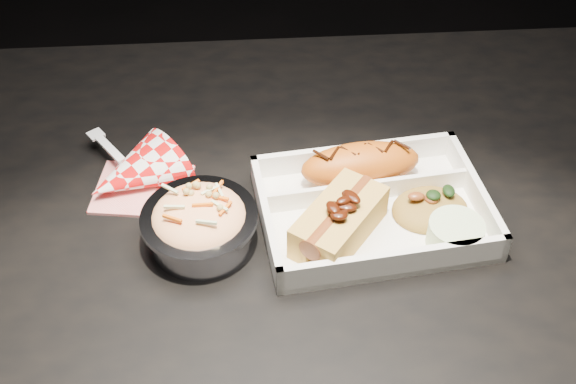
# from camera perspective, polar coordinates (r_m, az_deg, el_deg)

# --- Properties ---
(dining_table) EXTENTS (1.20, 0.80, 0.75)m
(dining_table) POSITION_cam_1_polar(r_m,az_deg,el_deg) (0.88, 0.17, -7.05)
(dining_table) COLOR black
(dining_table) RESTS_ON ground
(food_tray) EXTENTS (0.27, 0.21, 0.04)m
(food_tray) POSITION_cam_1_polar(r_m,az_deg,el_deg) (0.82, 6.61, -1.50)
(food_tray) COLOR white
(food_tray) RESTS_ON dining_table
(fried_pastry) EXTENTS (0.15, 0.07, 0.05)m
(fried_pastry) POSITION_cam_1_polar(r_m,az_deg,el_deg) (0.84, 5.74, 2.18)
(fried_pastry) COLOR #C75B13
(fried_pastry) RESTS_ON food_tray
(hotdog) EXTENTS (0.12, 0.13, 0.06)m
(hotdog) POSITION_cam_1_polar(r_m,az_deg,el_deg) (0.78, 4.08, -2.14)
(hotdog) COLOR gold
(hotdog) RESTS_ON food_tray
(fried_rice_mound) EXTENTS (0.10, 0.08, 0.03)m
(fried_rice_mound) POSITION_cam_1_polar(r_m,az_deg,el_deg) (0.82, 11.26, -0.82)
(fried_rice_mound) COLOR #A3782F
(fried_rice_mound) RESTS_ON food_tray
(cupcake_liner) EXTENTS (0.06, 0.06, 0.03)m
(cupcake_liner) POSITION_cam_1_polar(r_m,az_deg,el_deg) (0.80, 13.07, -3.26)
(cupcake_liner) COLOR beige
(cupcake_liner) RESTS_ON food_tray
(foil_coleslaw_cup) EXTENTS (0.13, 0.13, 0.07)m
(foil_coleslaw_cup) POSITION_cam_1_polar(r_m,az_deg,el_deg) (0.78, -7.00, -2.42)
(foil_coleslaw_cup) COLOR silver
(foil_coleslaw_cup) RESTS_ON dining_table
(napkin_fork) EXTENTS (0.15, 0.16, 0.10)m
(napkin_fork) POSITION_cam_1_polar(r_m,az_deg,el_deg) (0.87, -12.12, 1.36)
(napkin_fork) COLOR red
(napkin_fork) RESTS_ON dining_table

